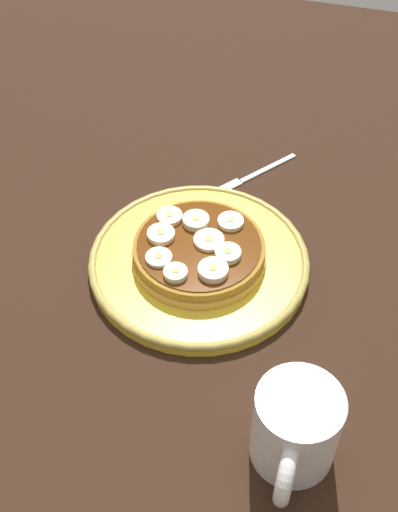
{
  "coord_description": "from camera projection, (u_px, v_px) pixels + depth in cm",
  "views": [
    {
      "loc": [
        51.17,
        14.56,
        59.11
      ],
      "look_at": [
        0.0,
        0.0,
        1.87
      ],
      "focal_mm": 47.04,
      "sensor_mm": 36.0,
      "label": 1
    }
  ],
  "objects": [
    {
      "name": "banana_slice_3",
      "position": [
        176.0,
        273.0,
        0.73
      ],
      "size": [
        2.68,
        2.68,
        0.95
      ],
      "color": "#F0EFBF",
      "rests_on": "pancake_stack"
    },
    {
      "name": "plate",
      "position": [
        199.0,
        261.0,
        0.79
      ],
      "size": [
        25.98,
        25.98,
        1.72
      ],
      "color": "yellow",
      "rests_on": "ground_plane"
    },
    {
      "name": "pancake_stack",
      "position": [
        200.0,
        250.0,
        0.78
      ],
      "size": [
        15.67,
        15.81,
        2.46
      ],
      "color": "gold",
      "rests_on": "plate"
    },
    {
      "name": "banana_slice_6",
      "position": [
        231.0,
        222.0,
        0.79
      ],
      "size": [
        3.09,
        3.09,
        0.82
      ],
      "color": "#FAE9C0",
      "rests_on": "pancake_stack"
    },
    {
      "name": "banana_slice_2",
      "position": [
        159.0,
        258.0,
        0.75
      ],
      "size": [
        3.02,
        3.02,
        0.68
      ],
      "color": "#F1E8C5",
      "rests_on": "pancake_stack"
    },
    {
      "name": "fork",
      "position": [
        254.0,
        175.0,
        0.91
      ],
      "size": [
        10.85,
        8.77,
        0.5
      ],
      "color": "silver",
      "rests_on": "ground_plane"
    },
    {
      "name": "banana_slice_5",
      "position": [
        228.0,
        254.0,
        0.75
      ],
      "size": [
        3.0,
        3.0,
        0.97
      ],
      "color": "#EDF3C6",
      "rests_on": "pancake_stack"
    },
    {
      "name": "ground_plane",
      "position": [
        199.0,
        275.0,
        0.81
      ],
      "size": [
        140.0,
        140.0,
        3.0
      ],
      "primitive_type": "cube",
      "color": "black"
    },
    {
      "name": "banana_slice_7",
      "position": [
        213.0,
        271.0,
        0.73
      ],
      "size": [
        3.38,
        3.38,
        1.06
      ],
      "color": "#F9EFC1",
      "rests_on": "pancake_stack"
    },
    {
      "name": "coffee_mug",
      "position": [
        295.0,
        430.0,
        0.6
      ],
      "size": [
        11.36,
        7.94,
        8.95
      ],
      "color": "white",
      "rests_on": "ground_plane"
    },
    {
      "name": "banana_slice_0",
      "position": [
        209.0,
        240.0,
        0.77
      ],
      "size": [
        3.55,
        3.55,
        0.71
      ],
      "color": "#FEE4BA",
      "rests_on": "pancake_stack"
    },
    {
      "name": "banana_slice_4",
      "position": [
        161.0,
        236.0,
        0.77
      ],
      "size": [
        3.24,
        3.24,
        0.9
      ],
      "color": "#FEEFB9",
      "rests_on": "pancake_stack"
    },
    {
      "name": "banana_slice_8",
      "position": [
        170.0,
        217.0,
        0.79
      ],
      "size": [
        3.08,
        3.08,
        0.84
      ],
      "color": "#FAE4BD",
      "rests_on": "pancake_stack"
    },
    {
      "name": "banana_slice_1",
      "position": [
        196.0,
        221.0,
        0.79
      ],
      "size": [
        3.18,
        3.18,
        1.02
      ],
      "color": "#F1E2BF",
      "rests_on": "pancake_stack"
    }
  ]
}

